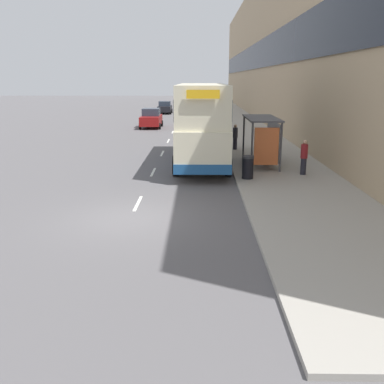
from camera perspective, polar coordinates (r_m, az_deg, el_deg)
The scene contains 19 objects.
ground_plane at distance 14.63m, azimuth -8.19°, elevation -3.51°, with size 220.00×220.00×0.00m, color #5B595B.
pavement at distance 52.57m, azimuth 5.52°, elevation 9.85°, with size 5.00×93.00×0.14m.
terrace_facade at distance 52.96m, azimuth 10.28°, elevation 18.27°, with size 3.10×93.00×15.92m.
lane_mark_0 at distance 16.31m, azimuth -7.23°, elevation -1.52°, with size 0.12×2.00×0.01m.
lane_mark_1 at distance 21.74m, azimuth -5.21°, elevation 2.66°, with size 0.12×2.00×0.01m.
lane_mark_2 at distance 27.25m, azimuth -3.99°, elevation 5.16°, with size 0.12×2.00×0.01m.
lane_mark_3 at distance 32.80m, azimuth -3.18°, elevation 6.82°, with size 0.12×2.00×0.01m.
lane_mark_4 at distance 38.38m, azimuth -2.60°, elevation 7.99°, with size 0.12×2.00×0.01m.
lane_mark_5 at distance 43.97m, azimuth -2.16°, elevation 8.87°, with size 0.12×2.00×0.01m.
lane_mark_6 at distance 49.57m, azimuth -1.83°, elevation 9.54°, with size 0.12×2.00×0.01m.
bus_shelter at distance 22.76m, azimuth 9.75°, elevation 7.83°, with size 1.60×4.20×2.48m.
double_decker_bus_near at distance 23.68m, azimuth 1.32°, elevation 9.30°, with size 2.85×10.54×4.30m.
car_0 at distance 65.80m, azimuth 0.88°, elevation 11.60°, with size 1.94×4.29×1.74m.
car_1 at distance 59.45m, azimuth -3.65°, elevation 11.19°, with size 1.94×4.07×1.66m.
car_2 at distance 58.23m, azimuth 0.72°, elevation 11.21°, with size 2.01×3.93×1.83m.
car_3 at distance 41.96m, azimuth -5.46°, elevation 9.76°, with size 2.03×4.18×1.85m.
pedestrian_at_shelter at distance 27.99m, azimuth 5.78°, elevation 7.36°, with size 0.32×0.32×1.61m.
pedestrian_1 at distance 21.00m, azimuth 14.70°, elevation 4.55°, with size 0.33×0.33×1.66m.
litter_bin at distance 19.72m, azimuth 7.45°, elevation 3.31°, with size 0.55×0.55×1.05m.
Camera 1 is at (2.28, -13.71, 4.56)m, focal length 40.00 mm.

